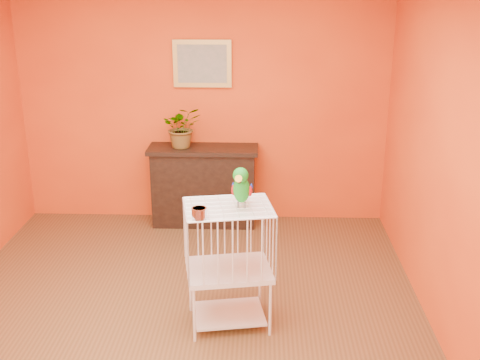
{
  "coord_description": "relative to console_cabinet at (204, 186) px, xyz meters",
  "views": [
    {
      "loc": [
        0.63,
        -4.17,
        2.65
      ],
      "look_at": [
        0.48,
        -0.03,
        1.23
      ],
      "focal_mm": 45.0,
      "sensor_mm": 36.0,
      "label": 1
    }
  ],
  "objects": [
    {
      "name": "console_cabinet",
      "position": [
        0.0,
        0.0,
        0.0
      ],
      "size": [
        1.19,
        0.43,
        0.88
      ],
      "color": "black",
      "rests_on": "ground"
    },
    {
      "name": "room_shell",
      "position": [
        -0.01,
        -2.04,
        1.14
      ],
      "size": [
        4.5,
        4.5,
        4.5
      ],
      "color": "#E85015",
      "rests_on": "ground"
    },
    {
      "name": "ground",
      "position": [
        -0.01,
        -2.04,
        -0.44
      ],
      "size": [
        4.5,
        4.5,
        0.0
      ],
      "primitive_type": "plane",
      "color": "brown",
      "rests_on": "ground"
    },
    {
      "name": "feed_cup",
      "position": [
        0.19,
        -2.26,
        0.6
      ],
      "size": [
        0.11,
        0.11,
        0.08
      ],
      "primitive_type": "cylinder",
      "color": "silver",
      "rests_on": "birdcage"
    },
    {
      "name": "parrot",
      "position": [
        0.49,
        -2.04,
        0.72
      ],
      "size": [
        0.17,
        0.29,
        0.33
      ],
      "rotation": [
        0.0,
        0.0,
        -0.15
      ],
      "color": "#59544C",
      "rests_on": "birdcage"
    },
    {
      "name": "birdcage",
      "position": [
        0.39,
        -2.02,
        0.08
      ],
      "size": [
        0.72,
        0.6,
        1.0
      ],
      "rotation": [
        0.0,
        0.0,
        0.18
      ],
      "color": "silver",
      "rests_on": "ground"
    },
    {
      "name": "potted_plant",
      "position": [
        -0.22,
        -0.04,
        0.61
      ],
      "size": [
        0.5,
        0.53,
        0.35
      ],
      "primitive_type": "imported",
      "rotation": [
        0.0,
        0.0,
        0.24
      ],
      "color": "#26722D",
      "rests_on": "console_cabinet"
    },
    {
      "name": "framed_picture",
      "position": [
        -0.01,
        0.18,
        1.31
      ],
      "size": [
        0.62,
        0.04,
        0.5
      ],
      "color": "#B28D3F",
      "rests_on": "room_shell"
    }
  ]
}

